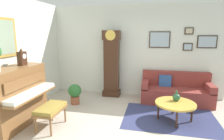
{
  "coord_description": "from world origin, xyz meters",
  "views": [
    {
      "loc": [
        0.57,
        -3.39,
        1.95
      ],
      "look_at": [
        -0.48,
        1.4,
        0.96
      ],
      "focal_mm": 29.81,
      "sensor_mm": 36.0,
      "label": 1
    }
  ],
  "objects": [
    {
      "name": "green_jug",
      "position": [
        1.14,
        0.84,
        0.51
      ],
      "size": [
        0.17,
        0.17,
        0.24
      ],
      "color": "#234C33",
      "rests_on": "coffee_table"
    },
    {
      "name": "ground_plane",
      "position": [
        0.0,
        0.0,
        -0.05
      ],
      "size": [
        6.4,
        6.0,
        0.1
      ],
      "primitive_type": "cube",
      "color": "#B2A899"
    },
    {
      "name": "area_rug",
      "position": [
        1.02,
        0.82,
        0.0
      ],
      "size": [
        2.1,
        1.5,
        0.01
      ],
      "primitive_type": "cube",
      "color": "navy",
      "rests_on": "ground_plane"
    },
    {
      "name": "piano_bench",
      "position": [
        -1.42,
        -0.17,
        0.41
      ],
      "size": [
        0.42,
        0.7,
        0.48
      ],
      "color": "brown",
      "rests_on": "ground_plane"
    },
    {
      "name": "couch",
      "position": [
        1.25,
        1.96,
        0.31
      ],
      "size": [
        1.9,
        0.8,
        0.84
      ],
      "color": "maroon",
      "rests_on": "ground_plane"
    },
    {
      "name": "piano",
      "position": [
        -2.23,
        -0.18,
        0.63
      ],
      "size": [
        0.87,
        1.44,
        1.24
      ],
      "color": "brown",
      "rests_on": "ground_plane"
    },
    {
      "name": "wall_left",
      "position": [
        -2.6,
        -0.0,
        1.41
      ],
      "size": [
        0.13,
        4.9,
        2.8
      ],
      "color": "silver",
      "rests_on": "ground_plane"
    },
    {
      "name": "wall_back",
      "position": [
        0.02,
        2.4,
        1.4
      ],
      "size": [
        5.3,
        0.13,
        2.8
      ],
      "color": "silver",
      "rests_on": "ground_plane"
    },
    {
      "name": "grandfather_clock",
      "position": [
        -0.65,
        2.09,
        0.96
      ],
      "size": [
        0.52,
        0.34,
        2.03
      ],
      "color": "#3D2316",
      "rests_on": "ground_plane"
    },
    {
      "name": "potted_plant",
      "position": [
        -1.49,
        1.18,
        0.32
      ],
      "size": [
        0.36,
        0.36,
        0.56
      ],
      "color": "#935138",
      "rests_on": "ground_plane"
    },
    {
      "name": "mantel_clock",
      "position": [
        -2.23,
        0.14,
        1.42
      ],
      "size": [
        0.13,
        0.18,
        0.38
      ],
      "color": "#3D2316",
      "rests_on": "piano"
    },
    {
      "name": "coffee_table",
      "position": [
        1.11,
        0.72,
        0.4
      ],
      "size": [
        0.88,
        0.88,
        0.43
      ],
      "color": "gold",
      "rests_on": "ground_plane"
    }
  ]
}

